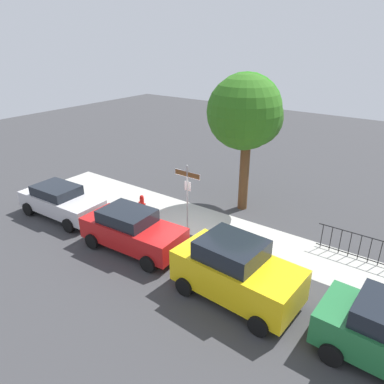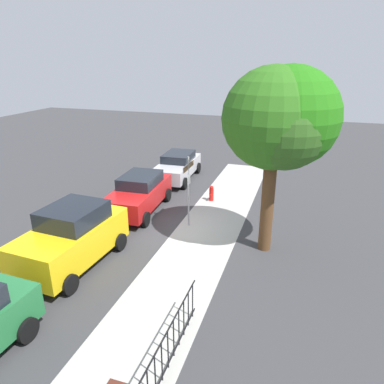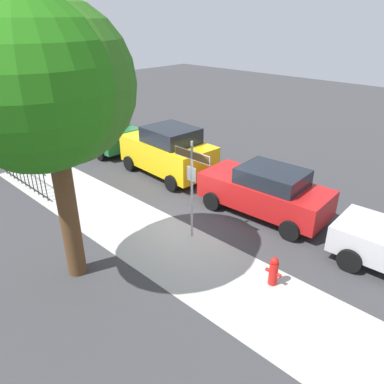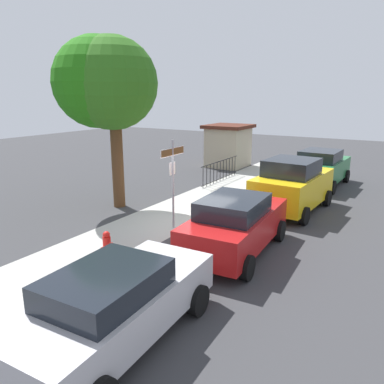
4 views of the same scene
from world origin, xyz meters
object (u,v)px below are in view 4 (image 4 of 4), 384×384
Objects in this scene: car_red at (236,224)px; fire_hydrant at (107,245)px; car_silver at (115,304)px; utility_shed at (228,145)px; car_green at (321,168)px; shade_tree at (106,85)px; car_yellow at (292,185)px; street_sign at (173,169)px.

car_red is 3.61m from fire_hydrant.
utility_shed is at bearing 17.09° from car_silver.
shade_tree is at bearing 144.05° from car_green.
car_red is 4.81m from car_yellow.
car_silver reaches higher than fire_hydrant.
car_green reaches higher than car_red.
street_sign is at bearing 70.39° from car_red.
car_silver is at bearing 175.67° from car_red.
car_yellow is (9.61, -0.26, 0.23)m from car_silver.
utility_shed is (11.13, 3.40, -0.70)m from street_sign.
street_sign is 5.00m from car_yellow.
fire_hydrant is (-14.10, -3.20, -0.94)m from utility_shed.
utility_shed reaches higher than car_red.
car_silver is 9.61m from car_yellow.
car_silver is at bearing -136.57° from shade_tree.
car_yellow reaches higher than car_green.
car_silver is 4.80m from car_red.
car_red is at bearing -106.55° from street_sign.
car_silver is (-6.40, -6.05, -3.94)m from shade_tree.
street_sign is 3.39m from fire_hydrant.
car_red is 1.01× the size of car_green.
car_yellow reaches higher than car_silver.
fire_hydrant is at bearing 176.17° from street_sign.
shade_tree is 1.51× the size of car_green.
car_red is 1.03× the size of car_yellow.
shade_tree reaches higher than street_sign.
utility_shed is at bearing 71.52° from car_green.
car_yellow is at bearing -138.92° from utility_shed.
utility_shed reaches higher than car_green.
shade_tree is at bearing 120.30° from car_yellow.
street_sign is 4.50m from shade_tree.
car_yellow is at bearing -23.30° from fire_hydrant.
shade_tree reaches higher than car_red.
fire_hydrant is at bearing -167.21° from utility_shed.
shade_tree is 1.55× the size of car_yellow.
utility_shed is (10.33, -0.11, -3.40)m from shade_tree.
car_red is 5.58× the size of fire_hydrant.
car_green is (8.01, -6.28, -3.82)m from shade_tree.
street_sign reaches higher than car_yellow.
shade_tree is 8.35× the size of fire_hydrant.
car_silver is at bearing -178.74° from car_green.
utility_shed is (2.32, 6.17, 0.42)m from car_green.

